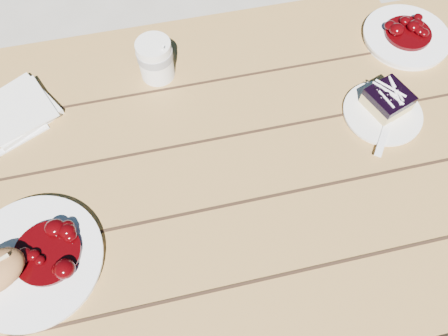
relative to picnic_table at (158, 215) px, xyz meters
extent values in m
plane|color=#9C978D|center=(0.00, 0.00, -0.59)|extent=(60.00, 60.00, 0.00)
cube|color=brown|center=(0.00, 0.00, 0.14)|extent=(2.00, 0.80, 0.05)
cube|color=brown|center=(0.88, 0.32, -0.24)|extent=(0.07, 0.07, 0.70)
cube|color=brown|center=(0.00, 0.65, -0.15)|extent=(1.80, 0.25, 0.04)
cube|color=brown|center=(0.80, 0.65, -0.38)|extent=(0.06, 0.06, 0.42)
cylinder|color=white|center=(-0.23, -0.11, 0.17)|extent=(0.26, 0.26, 0.02)
cylinder|color=white|center=(0.54, 0.06, 0.17)|extent=(0.17, 0.17, 0.01)
cube|color=tan|center=(0.55, 0.08, 0.19)|extent=(0.11, 0.11, 0.03)
cube|color=black|center=(0.55, 0.08, 0.21)|extent=(0.11, 0.11, 0.02)
cylinder|color=white|center=(0.07, 0.29, 0.21)|extent=(0.08, 0.08, 0.10)
cube|color=white|center=(-0.26, 0.25, 0.17)|extent=(0.21, 0.21, 0.01)
cylinder|color=white|center=(0.69, 0.27, 0.17)|extent=(0.21, 0.21, 0.02)
camera|label=1|loc=(0.07, -0.42, 0.97)|focal=35.00mm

